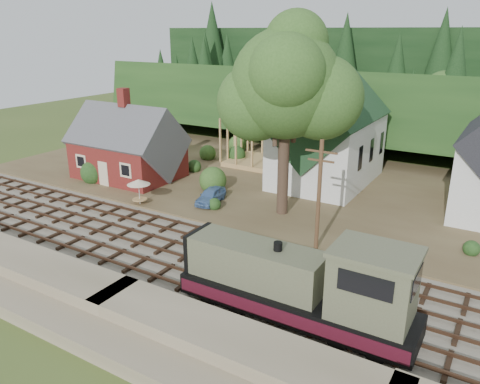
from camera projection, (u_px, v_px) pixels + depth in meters
The scene contains 16 objects.
ground at pixel (190, 257), 31.85m from camera, with size 140.00×140.00×0.00m, color #384C1E.
embankment at pixel (95, 320), 24.97m from camera, with size 64.00×5.00×1.60m, color #7F7259.
railroad_bed at pixel (190, 256), 31.82m from camera, with size 64.00×11.00×0.16m, color #726B5B.
village_flat at pixel (299, 185), 46.36m from camera, with size 64.00×26.00×0.30m, color brown.
hillside at pixel (370, 140), 65.83m from camera, with size 70.00×28.00×8.00m, color #1E3F19.
ridge at pixel (397, 122), 78.78m from camera, with size 80.00×20.00×12.00m, color black.
depot at pixel (128, 149), 47.49m from camera, with size 10.80×7.41×9.00m.
church at pixel (328, 134), 45.10m from camera, with size 8.40×15.17×13.00m.
timber_frame at pixel (266, 139), 51.50m from camera, with size 8.20×6.20×6.99m.
lattice_tower at pixel (291, 72), 54.13m from camera, with size 3.20×3.20×12.12m.
big_tree at pixel (288, 92), 35.60m from camera, with size 10.90×8.40×14.70m.
telegraph_pole_near at pixel (319, 195), 31.25m from camera, with size 2.20×0.28×8.00m.
locomotive at pixel (304, 286), 24.02m from camera, with size 12.53×3.13×5.00m.
car_blue at pixel (211, 196), 40.85m from camera, with size 1.58×3.92×1.33m, color #5177AD.
car_green at pixel (100, 165), 50.44m from camera, with size 1.15×3.31×1.09m, color #6D9265.
patio_set at pixel (139, 183), 40.24m from camera, with size 1.99×1.99×2.22m.
Camera 1 is at (17.67, -22.76, 14.67)m, focal length 35.00 mm.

